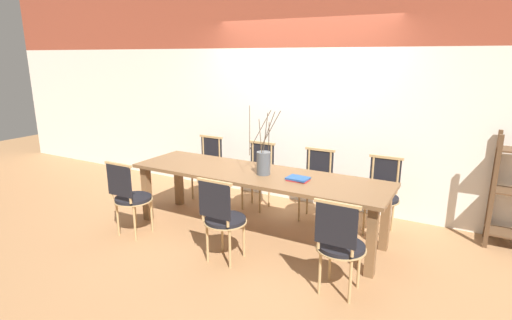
{
  "coord_description": "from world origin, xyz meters",
  "views": [
    {
      "loc": [
        2.1,
        -3.79,
        2.03
      ],
      "look_at": [
        0.0,
        0.0,
        0.89
      ],
      "focal_mm": 28.0,
      "sensor_mm": 36.0,
      "label": 1
    }
  ],
  "objects_px": {
    "chair_near_center": "(340,243)",
    "vase_centerpiece": "(263,162)",
    "chair_far_center": "(315,182)",
    "dining_table": "(256,180)",
    "book_stack": "(298,179)"
  },
  "relations": [
    {
      "from": "book_stack",
      "to": "chair_far_center",
      "type": "bearing_deg",
      "value": 96.47
    },
    {
      "from": "dining_table",
      "to": "book_stack",
      "type": "bearing_deg",
      "value": -3.07
    },
    {
      "from": "dining_table",
      "to": "chair_far_center",
      "type": "bearing_deg",
      "value": 59.35
    },
    {
      "from": "chair_near_center",
      "to": "vase_centerpiece",
      "type": "distance_m",
      "value": 1.4
    },
    {
      "from": "chair_far_center",
      "to": "book_stack",
      "type": "distance_m",
      "value": 0.82
    },
    {
      "from": "chair_far_center",
      "to": "chair_near_center",
      "type": "bearing_deg",
      "value": 117.81
    },
    {
      "from": "dining_table",
      "to": "book_stack",
      "type": "relative_size",
      "value": 12.7
    },
    {
      "from": "chair_near_center",
      "to": "book_stack",
      "type": "distance_m",
      "value": 1.03
    },
    {
      "from": "book_stack",
      "to": "vase_centerpiece",
      "type": "bearing_deg",
      "value": 177.46
    },
    {
      "from": "chair_far_center",
      "to": "vase_centerpiece",
      "type": "relative_size",
      "value": 1.19
    },
    {
      "from": "book_stack",
      "to": "chair_near_center",
      "type": "bearing_deg",
      "value": -45.75
    },
    {
      "from": "chair_far_center",
      "to": "vase_centerpiece",
      "type": "bearing_deg",
      "value": 65.67
    },
    {
      "from": "dining_table",
      "to": "vase_centerpiece",
      "type": "xyz_separation_m",
      "value": [
        0.1,
        -0.01,
        0.23
      ]
    },
    {
      "from": "dining_table",
      "to": "chair_near_center",
      "type": "relative_size",
      "value": 3.36
    },
    {
      "from": "dining_table",
      "to": "chair_near_center",
      "type": "bearing_deg",
      "value": -31.26
    }
  ]
}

